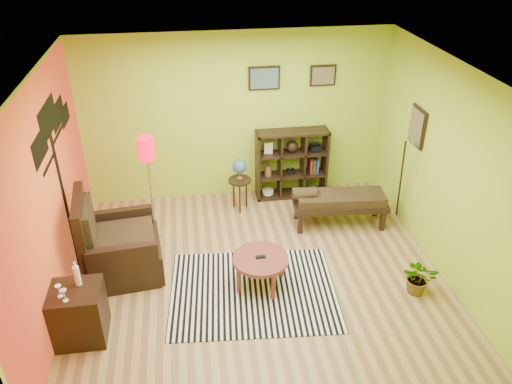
{
  "coord_description": "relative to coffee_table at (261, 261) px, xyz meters",
  "views": [
    {
      "loc": [
        -0.81,
        -5.35,
        4.43
      ],
      "look_at": [
        0.05,
        0.41,
        1.05
      ],
      "focal_mm": 35.0,
      "sensor_mm": 36.0,
      "label": 1
    }
  ],
  "objects": [
    {
      "name": "coffee_table",
      "position": [
        0.0,
        0.0,
        0.0
      ],
      "size": [
        0.73,
        0.73,
        0.47
      ],
      "color": "brown",
      "rests_on": "ground"
    },
    {
      "name": "potted_plant",
      "position": [
        2.01,
        -0.44,
        -0.2
      ],
      "size": [
        0.57,
        0.6,
        0.38
      ],
      "primitive_type": "imported",
      "rotation": [
        0.0,
        0.0,
        -0.33
      ],
      "color": "#26661E",
      "rests_on": "ground"
    },
    {
      "name": "side_cabinet",
      "position": [
        -2.21,
        -0.59,
        -0.04
      ],
      "size": [
        0.59,
        0.53,
        1.01
      ],
      "color": "black",
      "rests_on": "ground"
    },
    {
      "name": "ground",
      "position": [
        -0.01,
        0.25,
        -0.39
      ],
      "size": [
        5.0,
        5.0,
        0.0
      ],
      "primitive_type": "plane",
      "color": "#A88453",
      "rests_on": "ground"
    },
    {
      "name": "globe_table",
      "position": [
        -0.04,
        1.95,
        0.3
      ],
      "size": [
        0.37,
        0.37,
        0.91
      ],
      "color": "black",
      "rests_on": "ground"
    },
    {
      "name": "armchair",
      "position": [
        -1.88,
        0.57,
        -0.02
      ],
      "size": [
        1.11,
        1.11,
        1.23
      ],
      "color": "black",
      "rests_on": "ground"
    },
    {
      "name": "room_shell",
      "position": [
        -0.1,
        0.26,
        1.41
      ],
      "size": [
        5.04,
        4.54,
        2.82
      ],
      "color": "#A6CB32",
      "rests_on": "ground"
    },
    {
      "name": "zebra_rug",
      "position": [
        -0.12,
        -0.12,
        -0.38
      ],
      "size": [
        2.29,
        1.85,
        0.01
      ],
      "primitive_type": "cube",
      "rotation": [
        0.0,
        0.0,
        -0.08
      ],
      "color": "silver",
      "rests_on": "ground"
    },
    {
      "name": "bench",
      "position": [
        1.41,
        1.26,
        0.04
      ],
      "size": [
        1.5,
        0.64,
        0.67
      ],
      "color": "black",
      "rests_on": "ground"
    },
    {
      "name": "cube_shelf",
      "position": [
        0.9,
        2.28,
        0.21
      ],
      "size": [
        1.2,
        0.35,
        1.2
      ],
      "color": "black",
      "rests_on": "ground"
    },
    {
      "name": "floor_lamp",
      "position": [
        -1.41,
        1.42,
        0.92
      ],
      "size": [
        0.24,
        0.24,
        1.61
      ],
      "color": "silver",
      "rests_on": "ground"
    }
  ]
}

